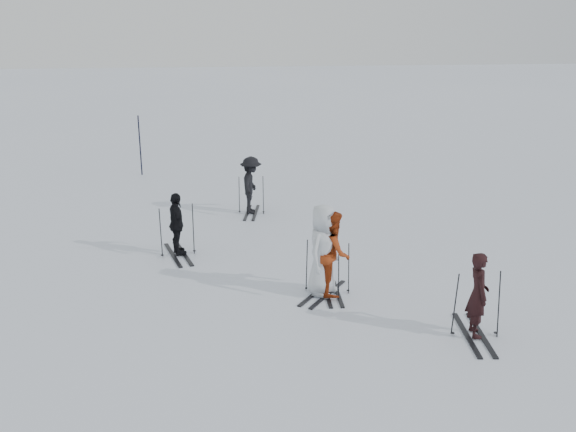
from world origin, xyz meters
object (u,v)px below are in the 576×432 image
object	(u,v)px
skier_uphill_left	(177,225)
piste_marker	(140,146)
skier_near_dark	(478,296)
skier_grey	(323,251)
skier_red	(333,254)
skier_uphill_far	(251,186)

from	to	relation	value
skier_uphill_left	piste_marker	xyz separation A→B (m)	(-1.79, 8.71, 0.33)
skier_uphill_left	skier_near_dark	bearing A→B (deg)	-145.53
skier_grey	skier_uphill_left	world-z (taller)	skier_grey
skier_red	skier_uphill_left	xyz separation A→B (m)	(-3.48, 2.73, -0.13)
skier_near_dark	skier_uphill_left	distance (m)	7.66
skier_uphill_left	skier_uphill_far	world-z (taller)	skier_uphill_far
skier_uphill_left	skier_grey	bearing A→B (deg)	-145.33
skier_red	skier_uphill_left	bearing A→B (deg)	54.01
skier_near_dark	skier_uphill_left	xyz separation A→B (m)	(-5.84, 4.96, -0.03)
skier_near_dark	skier_red	world-z (taller)	skier_red
skier_red	skier_uphill_left	distance (m)	4.42
skier_near_dark	skier_uphill_far	xyz separation A→B (m)	(-3.77, 8.32, 0.04)
skier_grey	skier_uphill_far	distance (m)	6.22
skier_grey	piste_marker	size ratio (longest dim) A/B	0.89
skier_near_dark	skier_uphill_far	world-z (taller)	skier_uphill_far
skier_near_dark	skier_red	distance (m)	3.25
piste_marker	skier_grey	bearing A→B (deg)	-66.22
skier_uphill_far	piste_marker	distance (m)	6.61
skier_grey	skier_near_dark	bearing A→B (deg)	-95.05
piste_marker	skier_near_dark	bearing A→B (deg)	-60.83
skier_near_dark	skier_uphill_far	distance (m)	9.13
skier_uphill_far	skier_near_dark	bearing A→B (deg)	-145.99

